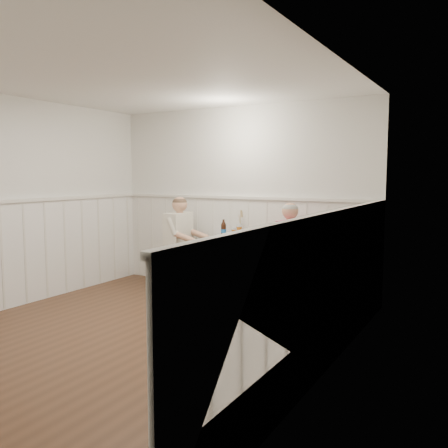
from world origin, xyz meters
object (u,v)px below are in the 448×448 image
Objects in this scene: beer_bottle at (224,230)px; dining_table at (231,248)px; diner_cream at (181,250)px; man_in_pink at (289,260)px; chair_right at (285,270)px; grass_vase at (240,225)px; chair_left at (181,253)px.

dining_table is at bearing -40.25° from beer_bottle.
man_in_pink is at bearing 3.27° from diner_cream.
chair_right reaches higher than dining_table.
chair_right is 1.00m from grass_vase.
grass_vase is at bearing 20.47° from chair_left.
beer_bottle is at bearing 172.14° from man_in_pink.
beer_bottle is at bearing -153.33° from grass_vase.
beer_bottle reaches higher than chair_left.
chair_left is 0.71× the size of diner_cream.
diner_cream reaches higher than grass_vase.
chair_left is at bearing -178.24° from man_in_pink.
chair_right is 0.13m from man_in_pink.
man_in_pink is at bearing -7.86° from beer_bottle.
grass_vase reaches higher than chair_right.
chair_right is 2.94× the size of beer_bottle.
beer_bottle is (0.59, 0.20, 0.35)m from chair_left.
diner_cream is (-1.62, -0.09, 0.02)m from man_in_pink.
grass_vase is (-0.85, 0.25, 0.39)m from man_in_pink.
grass_vase is at bearing 97.42° from dining_table.
man_in_pink is at bearing 1.76° from chair_left.
diner_cream is at bearing -177.57° from chair_right.
beer_bottle reaches higher than chair_right.
beer_bottle is at bearing 18.24° from chair_left.
man_in_pink reaches higher than beer_bottle.
dining_table is 0.81m from chair_right.
dining_table is 0.42m from grass_vase.
chair_right is at bearing 2.43° from diner_cream.
chair_left is 0.73× the size of man_in_pink.
chair_left is 2.27× the size of grass_vase.
man_in_pink is at bearing 4.21° from dining_table.
diner_cream reaches higher than dining_table.
man_in_pink is at bearing 36.88° from chair_right.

